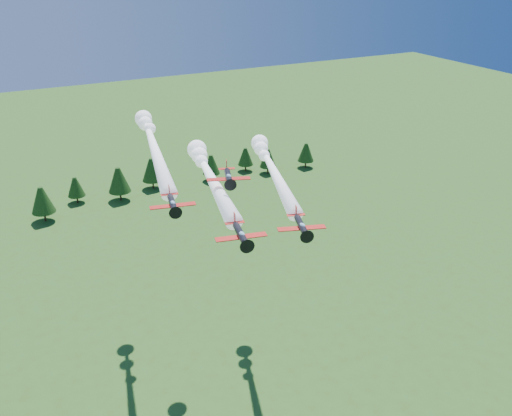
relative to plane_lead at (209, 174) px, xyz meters
name	(u,v)px	position (x,y,z in m)	size (l,w,h in m)	color
plane_lead	(209,174)	(0.00, 0.00, 0.00)	(12.93, 40.85, 3.70)	black
plane_left	(152,142)	(-4.59, 16.89, 1.32)	(14.98, 51.60, 3.70)	black
plane_right	(272,167)	(15.89, 6.57, -3.80)	(18.23, 44.21, 3.70)	black
plane_slot	(228,176)	(-0.06, -8.45, 2.46)	(6.89, 7.69, 2.43)	black
treeline	(108,184)	(1.90, 96.01, -37.59)	(164.46, 17.94, 11.87)	#382314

